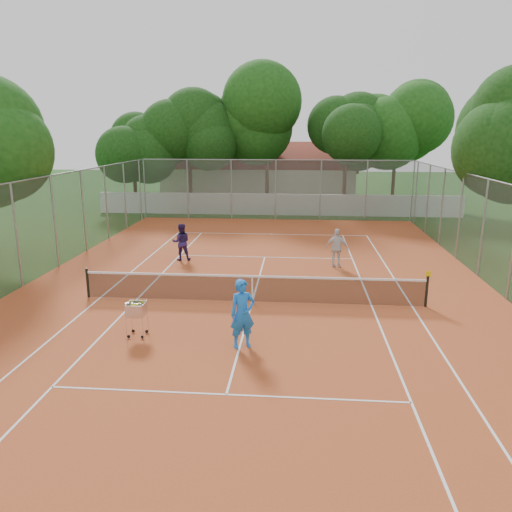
# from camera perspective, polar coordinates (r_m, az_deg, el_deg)

# --- Properties ---
(ground) EXTENTS (120.00, 120.00, 0.00)m
(ground) POSITION_cam_1_polar(r_m,az_deg,el_deg) (17.58, -0.42, -5.30)
(ground) COLOR #163C10
(ground) RESTS_ON ground
(court_pad) EXTENTS (18.00, 34.00, 0.02)m
(court_pad) POSITION_cam_1_polar(r_m,az_deg,el_deg) (17.57, -0.42, -5.27)
(court_pad) COLOR #AC4A21
(court_pad) RESTS_ON ground
(court_lines) EXTENTS (10.98, 23.78, 0.01)m
(court_lines) POSITION_cam_1_polar(r_m,az_deg,el_deg) (17.57, -0.42, -5.23)
(court_lines) COLOR white
(court_lines) RESTS_ON court_pad
(tennis_net) EXTENTS (11.88, 0.10, 0.98)m
(tennis_net) POSITION_cam_1_polar(r_m,az_deg,el_deg) (17.42, -0.42, -3.72)
(tennis_net) COLOR black
(tennis_net) RESTS_ON court_pad
(perimeter_fence) EXTENTS (18.00, 34.00, 4.00)m
(perimeter_fence) POSITION_cam_1_polar(r_m,az_deg,el_deg) (17.02, -0.43, 1.07)
(perimeter_fence) COLOR slate
(perimeter_fence) RESTS_ON ground
(boundary_wall) EXTENTS (26.00, 0.30, 1.50)m
(boundary_wall) POSITION_cam_1_polar(r_m,az_deg,el_deg) (35.91, 2.39, 5.91)
(boundary_wall) COLOR white
(boundary_wall) RESTS_ON ground
(clubhouse) EXTENTS (16.40, 9.00, 4.40)m
(clubhouse) POSITION_cam_1_polar(r_m,az_deg,el_deg) (45.79, 0.45, 9.51)
(clubhouse) COLOR beige
(clubhouse) RESTS_ON ground
(tropical_trees) EXTENTS (29.00, 19.00, 10.00)m
(tropical_trees) POSITION_cam_1_polar(r_m,az_deg,el_deg) (38.55, 2.67, 12.81)
(tropical_trees) COLOR black
(tropical_trees) RESTS_ON ground
(player_near) EXTENTS (0.84, 0.72, 1.94)m
(player_near) POSITION_cam_1_polar(r_m,az_deg,el_deg) (13.71, -1.55, -6.62)
(player_near) COLOR blue
(player_near) RESTS_ON court_pad
(player_far_left) EXTENTS (0.96, 0.83, 1.71)m
(player_far_left) POSITION_cam_1_polar(r_m,az_deg,el_deg) (23.23, -8.54, 1.59)
(player_far_left) COLOR #291B51
(player_far_left) RESTS_ON court_pad
(player_far_right) EXTENTS (1.06, 0.60, 1.71)m
(player_far_right) POSITION_cam_1_polar(r_m,az_deg,el_deg) (22.06, 9.23, 0.90)
(player_far_right) COLOR silver
(player_far_right) RESTS_ON court_pad
(ball_hopper) EXTENTS (0.64, 0.64, 1.11)m
(ball_hopper) POSITION_cam_1_polar(r_m,az_deg,el_deg) (14.96, -13.46, -6.91)
(ball_hopper) COLOR silver
(ball_hopper) RESTS_ON court_pad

